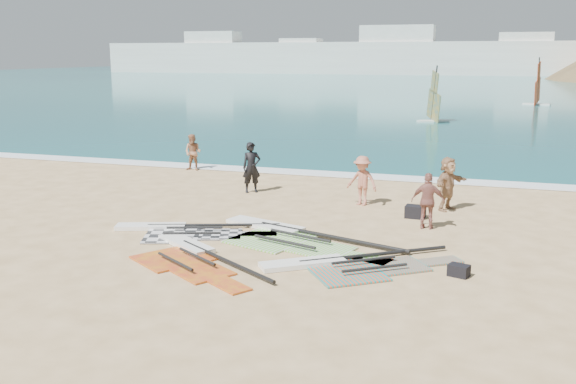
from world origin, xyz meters
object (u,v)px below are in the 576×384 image
(rig_grey, at_px, (181,231))
(beachgoer_mid, at_px, (362,181))
(rig_red, at_px, (191,256))
(gear_bag_near, at_px, (415,212))
(rig_green, at_px, (288,236))
(beachgoer_back, at_px, (428,201))
(gear_bag_far, at_px, (459,270))
(person_wetsuit, at_px, (252,167))
(beachgoer_left, at_px, (193,152))
(rig_orange, at_px, (347,265))
(beachgoer_right, at_px, (448,184))

(rig_grey, height_order, beachgoer_mid, beachgoer_mid)
(rig_red, distance_m, gear_bag_near, 7.73)
(rig_red, relative_size, gear_bag_near, 7.05)
(rig_green, relative_size, beachgoer_mid, 3.41)
(gear_bag_near, bearing_deg, beachgoer_back, -67.68)
(gear_bag_far, bearing_deg, person_wetsuit, 137.83)
(person_wetsuit, bearing_deg, gear_bag_far, -74.31)
(beachgoer_left, relative_size, beachgoer_mid, 0.95)
(gear_bag_near, distance_m, person_wetsuit, 6.69)
(gear_bag_near, relative_size, gear_bag_far, 1.33)
(rig_orange, distance_m, beachgoer_left, 14.52)
(gear_bag_near, relative_size, beachgoer_right, 0.34)
(rig_orange, height_order, gear_bag_near, gear_bag_near)
(rig_orange, distance_m, beachgoer_mid, 6.75)
(rig_grey, relative_size, beachgoer_back, 2.94)
(rig_orange, height_order, beachgoer_back, beachgoer_back)
(rig_orange, xyz_separation_m, beachgoer_mid, (-0.98, 6.62, 0.81))
(gear_bag_near, height_order, beachgoer_mid, beachgoer_mid)
(gear_bag_near, height_order, person_wetsuit, person_wetsuit)
(rig_orange, distance_m, person_wetsuit, 9.17)
(rig_grey, distance_m, person_wetsuit, 5.90)
(rig_orange, height_order, gear_bag_far, gear_bag_far)
(rig_grey, height_order, gear_bag_far, gear_bag_far)
(person_wetsuit, bearing_deg, beachgoer_mid, -42.31)
(rig_red, relative_size, gear_bag_far, 9.34)
(rig_green, relative_size, beachgoer_left, 3.60)
(beachgoer_right, bearing_deg, rig_red, 168.51)
(rig_red, bearing_deg, beachgoer_left, 149.35)
(rig_green, bearing_deg, person_wetsuit, 138.52)
(person_wetsuit, xyz_separation_m, beachgoer_back, (6.83, -3.19, -0.11))
(beachgoer_back, bearing_deg, gear_bag_far, 105.58)
(beachgoer_mid, height_order, beachgoer_back, beachgoer_mid)
(gear_bag_far, relative_size, beachgoer_left, 0.29)
(rig_grey, xyz_separation_m, rig_green, (3.15, 0.44, 0.00))
(beachgoer_back, bearing_deg, rig_orange, 70.16)
(beachgoer_right, bearing_deg, rig_orange, -168.28)
(rig_grey, distance_m, rig_green, 3.18)
(rig_orange, height_order, beachgoer_right, beachgoer_right)
(person_wetsuit, bearing_deg, beachgoer_right, -37.11)
(rig_orange, distance_m, rig_red, 3.99)
(gear_bag_near, distance_m, beachgoer_left, 11.89)
(rig_red, relative_size, beachgoer_left, 2.69)
(beachgoer_left, relative_size, beachgoer_right, 0.90)
(rig_orange, xyz_separation_m, person_wetsuit, (-5.34, 7.41, 0.90))
(beachgoer_left, xyz_separation_m, beachgoer_right, (11.37, -4.17, 0.09))
(rig_green, distance_m, beachgoer_left, 11.59)
(rig_grey, height_order, beachgoer_left, beachgoer_left)
(person_wetsuit, relative_size, beachgoer_back, 1.13)
(person_wetsuit, relative_size, beachgoer_mid, 1.11)
(rig_orange, xyz_separation_m, rig_red, (-3.96, -0.52, -0.00))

